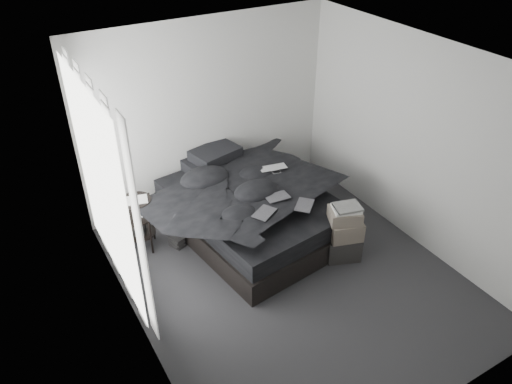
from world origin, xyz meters
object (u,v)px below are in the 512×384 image
bed (252,220)px  side_stand (139,224)px  box_lower (342,246)px  laptop (275,165)px

bed → side_stand: bearing=156.6°
side_stand → box_lower: bearing=-34.7°
bed → box_lower: (0.69, -1.04, -0.00)m
laptop → side_stand: size_ratio=0.51×
laptop → box_lower: size_ratio=0.88×
side_stand → box_lower: (2.10, -1.45, -0.20)m
laptop → box_lower: 1.37m
bed → laptop: size_ratio=6.24×
bed → laptop: bearing=7.5°
laptop → bed: bearing=-154.5°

